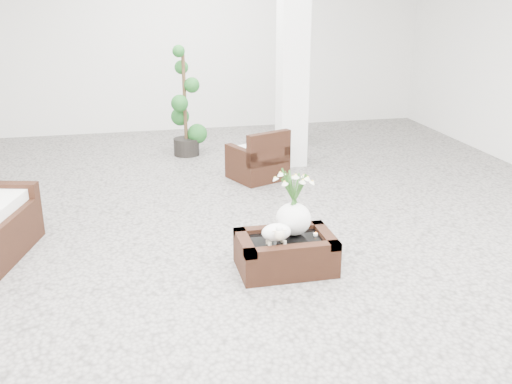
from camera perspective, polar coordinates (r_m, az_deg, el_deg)
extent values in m
plane|color=gray|center=(6.12, -0.21, -5.18)|extent=(11.00, 11.00, 0.00)
cube|color=white|center=(8.62, 3.65, 14.03)|extent=(0.40, 0.40, 3.50)
cube|color=#331A0F|center=(5.55, 2.92, -6.12)|extent=(0.90, 0.60, 0.31)
ellipsoid|color=white|center=(5.33, 2.00, -4.16)|extent=(0.28, 0.23, 0.21)
cylinder|color=white|center=(5.58, 5.87, -4.13)|extent=(0.04, 0.04, 0.03)
cube|color=#331A0F|center=(8.13, 0.13, 3.76)|extent=(0.87, 0.86, 0.72)
imported|color=#305B6B|center=(9.97, 4.01, 9.06)|extent=(0.45, 0.61, 1.54)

